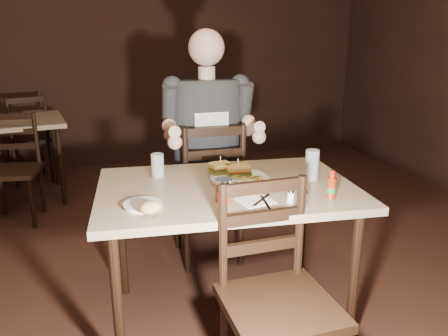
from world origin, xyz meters
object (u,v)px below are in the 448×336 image
object	(u,v)px
glass_right	(312,165)
side_plate	(143,206)
chair_near	(280,306)
bg_chair_far	(27,139)
glass_left	(158,165)
hot_sauce	(331,185)
chair_far	(208,191)
dinner_plate	(240,180)
syrup_dispenser	(224,190)
bg_table	(17,129)
diner	(209,114)
main_table	(227,199)
bg_chair_near	(12,171)

from	to	relation	value
glass_right	side_plate	bearing A→B (deg)	-172.93
chair_near	bg_chair_far	bearing A→B (deg)	110.05
bg_chair_far	glass_left	bearing A→B (deg)	91.74
hot_sauce	side_plate	distance (m)	0.87
chair_far	chair_near	distance (m)	1.33
dinner_plate	chair_far	bearing A→B (deg)	89.70
chair_far	syrup_dispenser	world-z (taller)	chair_far
bg_table	glass_left	distance (m)	2.28
diner	chair_far	bearing A→B (deg)	90.00
chair_far	side_plate	world-z (taller)	chair_far
chair_far	hot_sauce	bearing A→B (deg)	109.66
diner	hot_sauce	xyz separation A→B (m)	(0.32, -0.96, -0.19)
main_table	chair_far	bearing A→B (deg)	82.70
hot_sauce	glass_right	bearing A→B (deg)	80.29
bg_table	chair_near	bearing A→B (deg)	-66.49
bg_table	chair_near	distance (m)	3.22
syrup_dispenser	glass_left	bearing A→B (deg)	123.16
bg_chair_near	hot_sauce	bearing A→B (deg)	-42.19
hot_sauce	syrup_dispenser	world-z (taller)	hot_sauce
syrup_dispenser	chair_far	bearing A→B (deg)	85.68
glass_left	syrup_dispenser	bearing A→B (deg)	-63.25
hot_sauce	side_plate	xyz separation A→B (m)	(-0.86, 0.16, -0.06)
diner	hot_sauce	bearing A→B (deg)	-69.32
main_table	side_plate	bearing A→B (deg)	-160.50
chair_far	glass_right	xyz separation A→B (m)	(0.37, -0.74, 0.36)
glass_left	bg_chair_near	bearing A→B (deg)	122.39
bg_table	bg_chair_near	distance (m)	0.60
chair_far	bg_chair_near	distance (m)	1.73
diner	glass_left	world-z (taller)	diner
chair_near	bg_chair_near	bearing A→B (deg)	118.04
chair_near	glass_left	size ratio (longest dim) A/B	7.41
bg_table	dinner_plate	world-z (taller)	dinner_plate
side_plate	bg_chair_near	bearing A→B (deg)	113.07
bg_table	hot_sauce	xyz separation A→B (m)	(1.68, -2.64, 0.16)
hot_sauce	main_table	bearing A→B (deg)	141.94
bg_table	diner	world-z (taller)	diner
main_table	glass_right	distance (m)	0.48
bg_chair_far	side_plate	bearing A→B (deg)	86.75
main_table	glass_right	world-z (taller)	glass_right
diner	bg_chair_near	bearing A→B (deg)	142.44
bg_table	side_plate	world-z (taller)	side_plate
diner	glass_right	distance (m)	0.80
bg_chair_far	diner	size ratio (longest dim) A/B	0.89
main_table	bg_chair_near	xyz separation A→B (m)	(-1.27, 1.77, -0.25)
chair_near	chair_far	bearing A→B (deg)	86.77
chair_near	hot_sauce	xyz separation A→B (m)	(0.39, 0.31, 0.37)
glass_right	syrup_dispenser	xyz separation A→B (m)	(-0.54, -0.15, -0.03)
chair_far	diner	bearing A→B (deg)	90.00
chair_near	syrup_dispenser	world-z (taller)	chair_near
bg_table	glass_left	xyz separation A→B (m)	(0.96, -2.06, 0.15)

